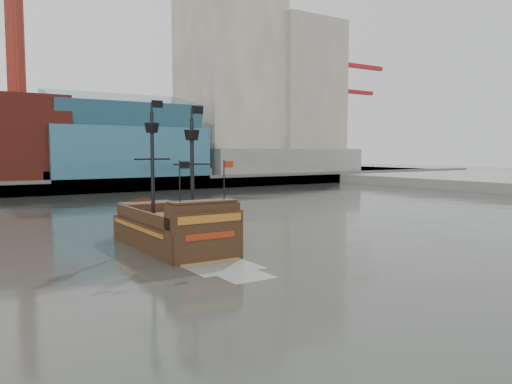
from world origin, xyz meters
TOP-DOWN VIEW (x-y plane):
  - ground at (0.00, 0.00)m, footprint 400.00×400.00m
  - promenade_far at (0.00, 92.00)m, footprint 220.00×60.00m
  - seawall at (0.00, 62.50)m, footprint 220.00×1.00m
  - skyline at (5.21, 84.56)m, footprint 149.00×45.00m
  - crane_a at (78.63, 82.00)m, footprint 22.50×4.00m
  - crane_b at (88.23, 92.00)m, footprint 19.10×4.00m
  - pirate_ship at (-6.52, 9.05)m, footprint 5.35×16.36m

SIDE VIEW (x-z plane):
  - ground at x=0.00m, z-range 0.00..0.00m
  - promenade_far at x=0.00m, z-range 0.00..2.00m
  - pirate_ship at x=-6.52m, z-range -5.00..7.21m
  - seawall at x=0.00m, z-range 0.00..2.60m
  - crane_b at x=88.23m, z-range 2.45..28.70m
  - crane_a at x=78.63m, z-range 2.99..35.24m
  - skyline at x=5.21m, z-range -6.45..55.55m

